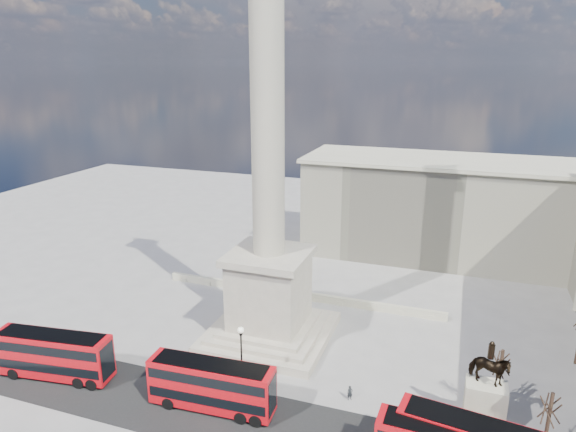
% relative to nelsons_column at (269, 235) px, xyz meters
% --- Properties ---
extents(ground, '(180.00, 180.00, 0.00)m').
position_rel_nelsons_column_xyz_m(ground, '(0.00, -5.00, -12.92)').
color(ground, '#989590').
rests_on(ground, ground).
extents(asphalt_road, '(120.00, 9.00, 0.01)m').
position_rel_nelsons_column_xyz_m(asphalt_road, '(5.00, -15.00, -12.91)').
color(asphalt_road, '#242424').
rests_on(asphalt_road, ground).
extents(nelsons_column, '(14.00, 14.00, 49.85)m').
position_rel_nelsons_column_xyz_m(nelsons_column, '(0.00, 0.00, 0.00)').
color(nelsons_column, '#BAB09B').
rests_on(nelsons_column, ground).
extents(balustrade_wall, '(40.00, 0.60, 1.10)m').
position_rel_nelsons_column_xyz_m(balustrade_wall, '(0.00, 11.00, -12.37)').
color(balustrade_wall, beige).
rests_on(balustrade_wall, ground).
extents(building_northeast, '(51.00, 17.00, 16.60)m').
position_rel_nelsons_column_xyz_m(building_northeast, '(20.00, 35.00, -4.59)').
color(building_northeast, '#BCB79A').
rests_on(building_northeast, ground).
extents(red_bus_a, '(12.56, 4.36, 4.99)m').
position_rel_nelsons_column_xyz_m(red_bus_a, '(-18.03, -15.10, -10.30)').
color(red_bus_a, red).
rests_on(red_bus_a, ground).
extents(red_bus_b, '(12.16, 3.41, 4.88)m').
position_rel_nelsons_column_xyz_m(red_bus_b, '(-0.22, -14.31, -10.36)').
color(red_bus_b, red).
rests_on(red_bus_b, ground).
extents(victorian_lamp, '(0.61, 0.61, 7.07)m').
position_rel_nelsons_column_xyz_m(victorian_lamp, '(1.23, -10.80, -8.75)').
color(victorian_lamp, black).
rests_on(victorian_lamp, ground).
extents(equestrian_statue, '(4.35, 3.26, 8.97)m').
position_rel_nelsons_column_xyz_m(equestrian_statue, '(23.82, -9.11, -9.77)').
color(equestrian_statue, beige).
rests_on(equestrian_statue, ground).
extents(bare_tree_near, '(1.73, 1.73, 7.55)m').
position_rel_nelsons_column_xyz_m(bare_tree_near, '(28.27, -12.40, -6.97)').
color(bare_tree_near, '#332319').
rests_on(bare_tree_near, ground).
extents(bare_tree_mid, '(1.86, 1.86, 7.04)m').
position_rel_nelsons_column_xyz_m(bare_tree_mid, '(25.03, -6.19, -7.37)').
color(bare_tree_mid, '#332319').
rests_on(bare_tree_mid, ground).
extents(pedestrian_walking, '(0.66, 0.60, 1.50)m').
position_rel_nelsons_column_xyz_m(pedestrian_walking, '(11.73, -8.70, -12.17)').
color(pedestrian_walking, black).
rests_on(pedestrian_walking, ground).
extents(pedestrian_standing, '(0.98, 0.90, 1.63)m').
position_rel_nelsons_column_xyz_m(pedestrian_standing, '(18.78, -11.50, -12.10)').
color(pedestrian_standing, black).
rests_on(pedestrian_standing, ground).
extents(pedestrian_crossing, '(1.10, 1.03, 1.82)m').
position_rel_nelsons_column_xyz_m(pedestrian_crossing, '(17.62, -10.49, -12.01)').
color(pedestrian_crossing, black).
rests_on(pedestrian_crossing, ground).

